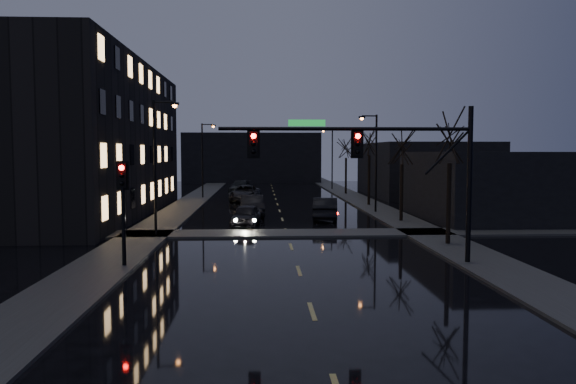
{
  "coord_description": "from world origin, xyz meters",
  "views": [
    {
      "loc": [
        -1.6,
        -15.26,
        5.01
      ],
      "look_at": [
        -0.37,
        9.88,
        3.2
      ],
      "focal_mm": 35.0,
      "sensor_mm": 36.0,
      "label": 1
    }
  ],
  "objects": [
    {
      "name": "signal_mast",
      "position": [
        3.85,
        9.0,
        4.87
      ],
      "size": [
        11.11,
        0.41,
        7.0
      ],
      "color": "black",
      "rests_on": "ground"
    },
    {
      "name": "tree_far",
      "position": [
        8.4,
        50.0,
        6.06
      ],
      "size": [
        3.43,
        3.43,
        7.88
      ],
      "color": "black",
      "rests_on": "ground"
    },
    {
      "name": "oncoming_car_b",
      "position": [
        -2.27,
        28.17,
        0.81
      ],
      "size": [
        2.02,
        5.01,
        1.62
      ],
      "primitive_type": "imported",
      "rotation": [
        0.0,
        0.0,
        0.06
      ],
      "color": "black",
      "rests_on": "ground"
    },
    {
      "name": "commercial_right_far",
      "position": [
        17.0,
        48.0,
        3.0
      ],
      "size": [
        12.0,
        18.0,
        6.0
      ],
      "primitive_type": "cube",
      "color": "black",
      "rests_on": "ground"
    },
    {
      "name": "lead_car",
      "position": [
        3.15,
        25.73,
        0.82
      ],
      "size": [
        2.3,
        5.15,
        1.64
      ],
      "primitive_type": "imported",
      "rotation": [
        0.0,
        0.0,
        3.03
      ],
      "color": "black",
      "rests_on": "ground"
    },
    {
      "name": "tree_mid_b",
      "position": [
        8.4,
        36.0,
        6.61
      ],
      "size": [
        3.74,
        3.74,
        8.59
      ],
      "color": "black",
      "rests_on": "ground"
    },
    {
      "name": "streetlight_l_near",
      "position": [
        -7.58,
        18.0,
        4.77
      ],
      "size": [
        1.53,
        0.28,
        8.0
      ],
      "color": "black",
      "rests_on": "ground"
    },
    {
      "name": "oncoming_car_c",
      "position": [
        -3.16,
        41.45,
        0.81
      ],
      "size": [
        3.27,
        6.08,
        1.62
      ],
      "primitive_type": "imported",
      "rotation": [
        0.0,
        0.0,
        -0.1
      ],
      "color": "black",
      "rests_on": "ground"
    },
    {
      "name": "streetlight_r_mid",
      "position": [
        7.58,
        30.0,
        4.77
      ],
      "size": [
        1.53,
        0.28,
        8.0
      ],
      "color": "black",
      "rests_on": "ground"
    },
    {
      "name": "streetlight_l_far",
      "position": [
        -7.58,
        45.0,
        4.77
      ],
      "size": [
        1.53,
        0.28,
        8.0
      ],
      "color": "black",
      "rests_on": "ground"
    },
    {
      "name": "tree_mid_a",
      "position": [
        8.4,
        24.0,
        5.83
      ],
      "size": [
        3.3,
        3.3,
        7.58
      ],
      "color": "black",
      "rests_on": "ground"
    },
    {
      "name": "signal_pole_left",
      "position": [
        -7.5,
        8.99,
        3.01
      ],
      "size": [
        0.35,
        0.41,
        4.53
      ],
      "color": "black",
      "rests_on": "ground"
    },
    {
      "name": "sidewalk_left",
      "position": [
        -8.5,
        35.0,
        0.06
      ],
      "size": [
        3.0,
        140.0,
        0.12
      ],
      "primitive_type": "cube",
      "color": "#2D2D2B",
      "rests_on": "ground"
    },
    {
      "name": "commercial_right_near",
      "position": [
        15.5,
        26.0,
        2.5
      ],
      "size": [
        10.0,
        14.0,
        5.0
      ],
      "primitive_type": "cube",
      "color": "black",
      "rests_on": "ground"
    },
    {
      "name": "oncoming_car_d",
      "position": [
        -4.01,
        51.41,
        0.79
      ],
      "size": [
        2.79,
        5.66,
        1.58
      ],
      "primitive_type": "imported",
      "rotation": [
        0.0,
        0.0,
        -0.11
      ],
      "color": "black",
      "rests_on": "ground"
    },
    {
      "name": "sidewalk_cross",
      "position": [
        0.0,
        18.5,
        0.06
      ],
      "size": [
        40.0,
        3.0,
        0.12
      ],
      "primitive_type": "cube",
      "color": "#2D2D2B",
      "rests_on": "ground"
    },
    {
      "name": "tree_near",
      "position": [
        8.4,
        14.0,
        6.22
      ],
      "size": [
        3.52,
        3.52,
        8.08
      ],
      "color": "black",
      "rests_on": "ground"
    },
    {
      "name": "apartment_block",
      "position": [
        -16.5,
        30.0,
        6.0
      ],
      "size": [
        12.0,
        30.0,
        12.0
      ],
      "primitive_type": "cube",
      "color": "black",
      "rests_on": "ground"
    },
    {
      "name": "ground",
      "position": [
        0.0,
        0.0,
        0.0
      ],
      "size": [
        160.0,
        160.0,
        0.0
      ],
      "primitive_type": "plane",
      "color": "black",
      "rests_on": "ground"
    },
    {
      "name": "streetlight_r_far",
      "position": [
        7.58,
        58.0,
        4.77
      ],
      "size": [
        1.53,
        0.28,
        8.0
      ],
      "color": "black",
      "rests_on": "ground"
    },
    {
      "name": "sidewalk_right",
      "position": [
        8.5,
        35.0,
        0.06
      ],
      "size": [
        3.0,
        140.0,
        0.12
      ],
      "primitive_type": "cube",
      "color": "#2D2D2B",
      "rests_on": "ground"
    },
    {
      "name": "oncoming_car_a",
      "position": [
        -2.61,
        22.53,
        0.72
      ],
      "size": [
        2.22,
        4.4,
        1.44
      ],
      "primitive_type": "imported",
      "rotation": [
        0.0,
        0.0,
        -0.13
      ],
      "color": "black",
      "rests_on": "ground"
    },
    {
      "name": "far_block",
      "position": [
        -3.0,
        78.0,
        4.0
      ],
      "size": [
        22.0,
        10.0,
        8.0
      ],
      "primitive_type": "cube",
      "color": "black",
      "rests_on": "ground"
    }
  ]
}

